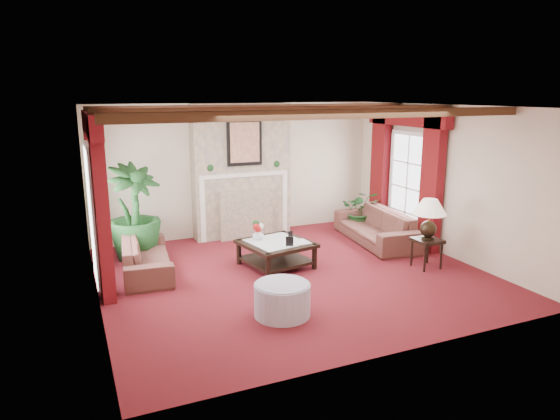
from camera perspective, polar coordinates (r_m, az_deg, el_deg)
name	(u,v)px	position (r m, az deg, el deg)	size (l,w,h in m)	color
floor	(294,275)	(8.23, 1.57, -7.40)	(6.00, 6.00, 0.00)	#500E0F
ceiling	(295,106)	(7.70, 1.70, 11.75)	(6.00, 6.00, 0.00)	white
back_wall	(238,170)	(10.37, -4.80, 4.62)	(6.00, 0.02, 2.70)	beige
left_wall	(92,211)	(7.15, -20.72, -0.16)	(0.02, 5.50, 2.70)	beige
right_wall	(445,181)	(9.50, 18.31, 3.19)	(0.02, 5.50, 2.70)	beige
ceiling_beams	(295,110)	(7.70, 1.70, 11.30)	(6.00, 3.00, 0.12)	#321D10
fireplace	(240,103)	(10.07, -4.58, 12.08)	(2.00, 0.52, 2.70)	tan
french_door_left	(85,146)	(8.02, -21.36, 6.83)	(0.10, 1.10, 2.16)	white
french_door_right	(411,133)	(10.15, 14.75, 8.48)	(0.10, 1.10, 2.16)	white
curtains_left	(91,117)	(7.99, -20.82, 9.88)	(0.20, 2.40, 2.55)	#570C0B
curtains_right	(408,111)	(10.06, 14.39, 10.86)	(0.20, 2.40, 2.55)	#570C0B
sofa_left	(146,250)	(8.53, -15.08, -4.48)	(0.74, 1.95, 0.74)	#3A101D
sofa_right	(376,221)	(10.03, 10.88, -1.25)	(0.89, 2.25, 0.86)	#3A101D
potted_palm	(135,232)	(9.28, -16.22, -2.44)	(1.60, 1.95, 0.95)	black
small_plant	(360,215)	(10.83, 9.18, -0.55)	(1.13, 1.17, 0.69)	black
coffee_table	(276,254)	(8.53, -0.44, -5.07)	(1.07, 1.07, 0.44)	black
side_table	(427,253)	(8.84, 16.40, -4.75)	(0.43, 0.43, 0.50)	black
ottoman	(282,300)	(6.74, 0.25, -10.23)	(0.75, 0.75, 0.44)	#918B9E
table_lamp	(429,219)	(8.67, 16.66, -0.94)	(0.56, 0.56, 0.71)	black
flower_vase	(258,234)	(8.57, -2.53, -2.81)	(0.22, 0.23, 0.19)	silver
book	(296,235)	(8.32, 1.79, -2.85)	(0.23, 0.04, 0.31)	black
photo_frame_a	(290,242)	(8.20, 1.10, -3.62)	(0.13, 0.02, 0.17)	black
photo_frame_b	(290,234)	(8.69, 1.19, -2.81)	(0.09, 0.02, 0.12)	black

